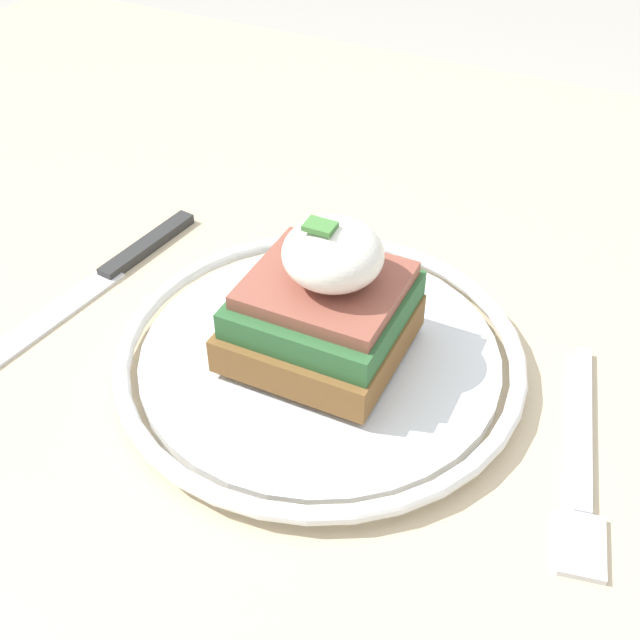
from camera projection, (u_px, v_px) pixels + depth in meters
dining_table at (325, 424)px, 0.57m from camera, size 1.16×0.84×0.72m
plate at (320, 355)px, 0.47m from camera, size 0.24×0.24×0.02m
sandwich at (324, 303)px, 0.45m from camera, size 0.09×0.12×0.08m
fork at (582, 462)px, 0.41m from camera, size 0.05×0.16×0.00m
knife at (108, 274)px, 0.54m from camera, size 0.04×0.20×0.01m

